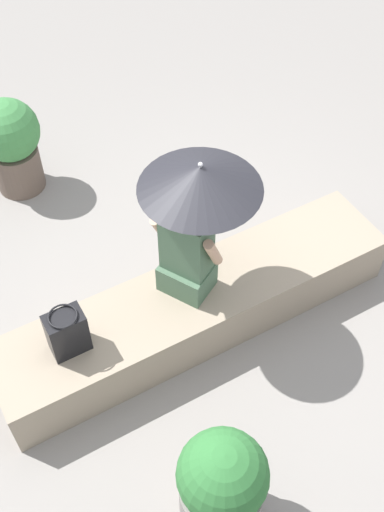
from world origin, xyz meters
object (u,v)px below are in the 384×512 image
object	(u,v)px
person_seated	(187,250)
planter_near	(222,487)
handbag_black	(67,333)
planter_far	(11,142)
parasol	(200,178)

from	to	relation	value
person_seated	planter_near	xyz separation A→B (m)	(0.54, 1.36, -0.35)
handbag_black	planter_near	bearing A→B (deg)	106.39
planter_near	planter_far	world-z (taller)	planter_far
planter_far	parasol	bearing A→B (deg)	108.27
parasol	planter_far	xyz separation A→B (m)	(0.68, -2.06, -0.93)
handbag_black	person_seated	bearing A→B (deg)	-175.45
person_seated	handbag_black	distance (m)	0.95
planter_near	handbag_black	bearing A→B (deg)	-73.61
person_seated	parasol	size ratio (longest dim) A/B	0.80
parasol	planter_near	xyz separation A→B (m)	(0.63, 1.35, -0.97)
planter_far	planter_near	bearing A→B (deg)	90.80
handbag_black	planter_near	xyz separation A→B (m)	(-0.38, 1.29, -0.14)
parasol	handbag_black	xyz separation A→B (m)	(1.01, 0.07, -0.83)
handbag_black	planter_far	distance (m)	2.15
handbag_black	planter_far	bearing A→B (deg)	-98.85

